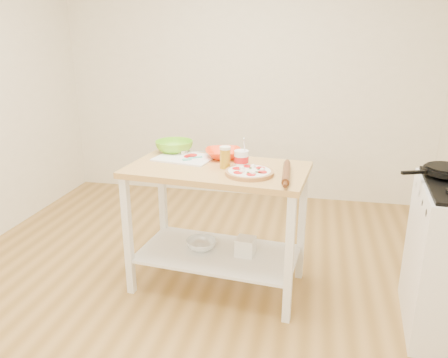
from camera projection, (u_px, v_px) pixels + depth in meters
name	position (u px, v px, depth m)	size (l,w,h in m)	color
room_shell	(185.00, 106.00, 2.53)	(4.04, 4.54, 2.74)	#A77C3E
prep_island	(218.00, 202.00, 3.01)	(1.26, 0.77, 0.90)	tan
skillet	(446.00, 171.00, 2.59)	(0.41, 0.27, 0.03)	black
pizza	(249.00, 172.00, 2.77)	(0.31, 0.31, 0.05)	tan
cutting_board	(185.00, 157.00, 3.13)	(0.45, 0.37, 0.04)	white
spatula	(191.00, 158.00, 3.07)	(0.13, 0.12, 0.01)	#4ABDA6
knife	(182.00, 151.00, 3.27)	(0.27, 0.05, 0.01)	silver
orange_bowl	(224.00, 154.00, 3.13)	(0.26, 0.26, 0.06)	#FF3C0E
green_bowl	(174.00, 147.00, 3.28)	(0.28, 0.28, 0.09)	#72C421
beer_pint	(225.00, 157.00, 2.89)	(0.07, 0.07, 0.15)	#B58717
yogurt_tub	(241.00, 159.00, 2.90)	(0.10, 0.10, 0.21)	white
rolling_pin	(286.00, 173.00, 2.73)	(0.05, 0.05, 0.40)	#5B2F14
shelf_glass_bowl	(201.00, 245.00, 3.17)	(0.22, 0.22, 0.07)	silver
shelf_bin	(246.00, 246.00, 3.08)	(0.13, 0.13, 0.13)	white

